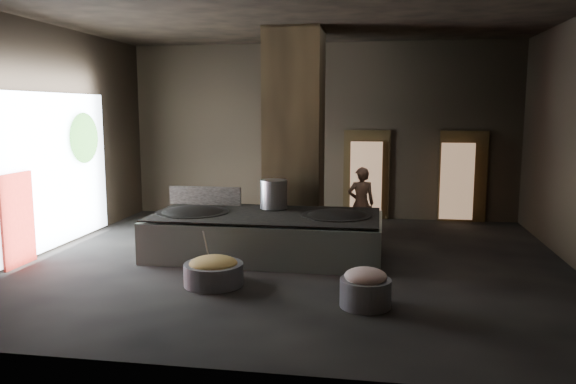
% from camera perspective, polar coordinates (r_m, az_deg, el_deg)
% --- Properties ---
extents(floor, '(10.00, 9.00, 0.10)m').
position_cam_1_polar(floor, '(10.60, 0.67, -7.31)').
color(floor, black).
rests_on(floor, ground).
extents(ceiling, '(10.00, 9.00, 0.10)m').
position_cam_1_polar(ceiling, '(10.35, 0.72, 18.02)').
color(ceiling, black).
rests_on(ceiling, back_wall).
extents(back_wall, '(10.00, 0.10, 4.50)m').
position_cam_1_polar(back_wall, '(14.73, 3.37, 6.17)').
color(back_wall, black).
rests_on(back_wall, ground).
extents(front_wall, '(10.00, 0.10, 4.50)m').
position_cam_1_polar(front_wall, '(5.78, -6.12, 2.67)').
color(front_wall, black).
rests_on(front_wall, ground).
extents(left_wall, '(0.10, 9.00, 4.50)m').
position_cam_1_polar(left_wall, '(12.06, -23.85, 4.98)').
color(left_wall, black).
rests_on(left_wall, ground).
extents(pillar, '(1.20, 1.20, 4.50)m').
position_cam_1_polar(pillar, '(12.14, 0.64, 5.71)').
color(pillar, black).
rests_on(pillar, ground).
extents(hearth_platform, '(4.43, 2.14, 0.77)m').
position_cam_1_polar(hearth_platform, '(10.90, -2.25, -4.53)').
color(hearth_platform, '#B3C4B1').
rests_on(hearth_platform, ground).
extents(platform_cap, '(4.32, 2.07, 0.03)m').
position_cam_1_polar(platform_cap, '(10.81, -2.27, -2.30)').
color(platform_cap, black).
rests_on(platform_cap, hearth_platform).
extents(wok_left, '(1.39, 1.39, 0.38)m').
position_cam_1_polar(wok_left, '(11.15, -9.64, -2.42)').
color(wok_left, black).
rests_on(wok_left, hearth_platform).
extents(wok_left_rim, '(1.42, 1.42, 0.05)m').
position_cam_1_polar(wok_left_rim, '(11.14, -9.65, -2.07)').
color(wok_left_rim, black).
rests_on(wok_left_rim, hearth_platform).
extents(wok_right, '(1.30, 1.30, 0.36)m').
position_cam_1_polar(wok_right, '(10.68, 4.91, -2.81)').
color(wok_right, black).
rests_on(wok_right, hearth_platform).
extents(wok_right_rim, '(1.32, 1.32, 0.05)m').
position_cam_1_polar(wok_right_rim, '(10.67, 4.91, -2.44)').
color(wok_right_rim, black).
rests_on(wok_right_rim, hearth_platform).
extents(stock_pot, '(0.54, 0.54, 0.58)m').
position_cam_1_polar(stock_pot, '(11.28, -1.47, -0.22)').
color(stock_pot, '#919398').
rests_on(stock_pot, hearth_platform).
extents(splash_guard, '(1.54, 0.07, 0.38)m').
position_cam_1_polar(splash_guard, '(11.85, -8.42, -0.38)').
color(splash_guard, black).
rests_on(splash_guard, hearth_platform).
extents(cook, '(0.64, 0.47, 1.60)m').
position_cam_1_polar(cook, '(12.24, 7.43, -1.18)').
color(cook, '#906149').
rests_on(cook, ground).
extents(veg_basin, '(1.27, 1.27, 0.35)m').
position_cam_1_polar(veg_basin, '(9.26, -7.57, -8.27)').
color(veg_basin, slate).
rests_on(veg_basin, ground).
extents(veg_fill, '(0.79, 0.79, 0.24)m').
position_cam_1_polar(veg_fill, '(9.21, -7.59, -7.24)').
color(veg_fill, olive).
rests_on(veg_fill, veg_basin).
extents(ladle, '(0.04, 0.38, 0.68)m').
position_cam_1_polar(ladle, '(9.34, -8.23, -5.76)').
color(ladle, '#919398').
rests_on(ladle, veg_basin).
extents(meat_basin, '(0.94, 0.94, 0.41)m').
position_cam_1_polar(meat_basin, '(8.28, 7.86, -10.11)').
color(meat_basin, slate).
rests_on(meat_basin, ground).
extents(meat_fill, '(0.61, 0.61, 0.23)m').
position_cam_1_polar(meat_fill, '(8.21, 7.90, -8.47)').
color(meat_fill, '#AC7167').
rests_on(meat_fill, meat_basin).
extents(doorway_near, '(1.18, 0.08, 2.38)m').
position_cam_1_polar(doorway_near, '(14.65, 7.97, 1.58)').
color(doorway_near, black).
rests_on(doorway_near, ground).
extents(doorway_near_glow, '(0.81, 0.04, 1.91)m').
position_cam_1_polar(doorway_near_glow, '(14.54, 7.93, 1.33)').
color(doorway_near_glow, '#8C6647').
rests_on(doorway_near_glow, ground).
extents(doorway_far, '(1.18, 0.08, 2.38)m').
position_cam_1_polar(doorway_far, '(14.79, 17.31, 1.34)').
color(doorway_far, black).
rests_on(doorway_far, ground).
extents(doorway_far_glow, '(0.81, 0.04, 1.91)m').
position_cam_1_polar(doorway_far_glow, '(14.51, 16.79, 1.03)').
color(doorway_far_glow, '#8C6647').
rests_on(doorway_far_glow, ground).
extents(left_opening, '(0.04, 4.20, 3.10)m').
position_cam_1_polar(left_opening, '(12.23, -22.77, 2.02)').
color(left_opening, white).
rests_on(left_opening, ground).
extents(pavilion_sliver, '(0.05, 0.90, 1.70)m').
position_cam_1_polar(pavilion_sliver, '(11.22, -25.76, -2.56)').
color(pavilion_sliver, maroon).
rests_on(pavilion_sliver, ground).
extents(tree_silhouette, '(0.28, 1.10, 1.10)m').
position_cam_1_polar(tree_silhouette, '(13.07, -19.99, 5.18)').
color(tree_silhouette, '#194714').
rests_on(tree_silhouette, left_opening).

